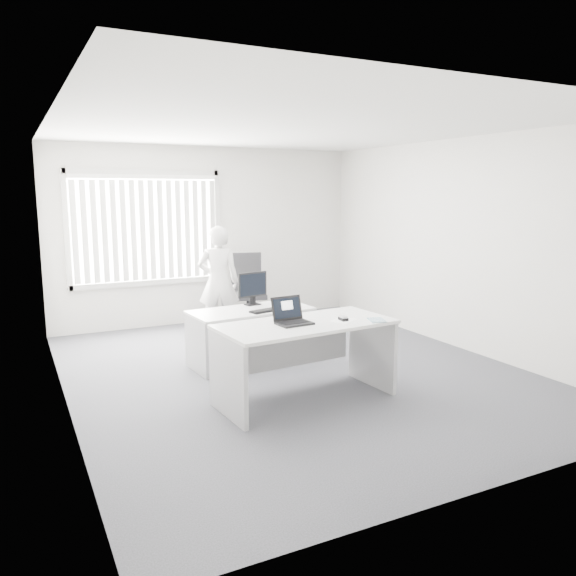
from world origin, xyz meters
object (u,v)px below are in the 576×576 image
laptop (294,311)px  monitor (252,289)px  office_chair (248,304)px  person (219,281)px  desk_near (305,344)px  desk_far (251,324)px

laptop → monitor: (0.27, 1.68, -0.05)m
office_chair → person: bearing=-135.4°
office_chair → laptop: size_ratio=3.42×
person → office_chair: bearing=-129.6°
desk_near → person: bearing=83.5°
desk_near → laptop: 0.38m
person → monitor: size_ratio=3.86×
desk_far → office_chair: bearing=63.8°
office_chair → monitor: (-0.59, -1.56, 0.53)m
office_chair → laptop: 3.40m
desk_far → desk_near: bearing=-94.7°
office_chair → desk_far: bearing=-98.4°
office_chair → desk_near: bearing=-89.3°
desk_near → office_chair: size_ratio=1.59×
desk_far → laptop: laptop is taller
laptop → monitor: bearing=76.5°
office_chair → person: size_ratio=0.71×
laptop → person: bearing=80.8°
laptop → desk_far: bearing=80.0°
desk_far → person: bearing=81.5°
laptop → desk_near: bearing=5.7°
office_chair → laptop: office_chair is taller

